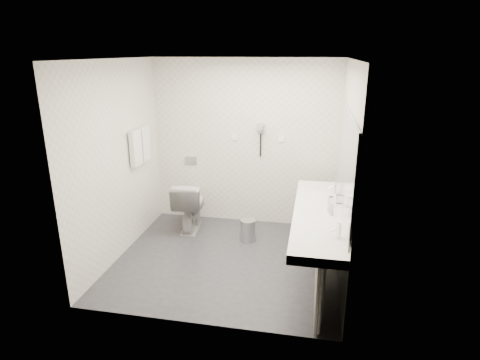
# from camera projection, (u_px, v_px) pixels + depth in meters

# --- Properties ---
(floor) EXTENTS (2.80, 2.80, 0.00)m
(floor) POSITION_uv_depth(u_px,v_px,m) (227.00, 259.00, 5.18)
(floor) COLOR #2D2D33
(floor) RESTS_ON ground
(ceiling) EXTENTS (2.80, 2.80, 0.00)m
(ceiling) POSITION_uv_depth(u_px,v_px,m) (224.00, 59.00, 4.41)
(ceiling) COLOR white
(ceiling) RESTS_ON wall_back
(wall_back) EXTENTS (2.80, 0.00, 2.80)m
(wall_back) POSITION_uv_depth(u_px,v_px,m) (245.00, 144.00, 6.01)
(wall_back) COLOR silver
(wall_back) RESTS_ON floor
(wall_front) EXTENTS (2.80, 0.00, 2.80)m
(wall_front) POSITION_uv_depth(u_px,v_px,m) (193.00, 207.00, 3.58)
(wall_front) COLOR silver
(wall_front) RESTS_ON floor
(wall_left) EXTENTS (0.00, 2.60, 2.60)m
(wall_left) POSITION_uv_depth(u_px,v_px,m) (118.00, 161.00, 5.04)
(wall_left) COLOR silver
(wall_left) RESTS_ON floor
(wall_right) EXTENTS (0.00, 2.60, 2.60)m
(wall_right) POSITION_uv_depth(u_px,v_px,m) (345.00, 174.00, 4.54)
(wall_right) COLOR silver
(wall_right) RESTS_ON floor
(vanity_counter) EXTENTS (0.55, 2.20, 0.10)m
(vanity_counter) POSITION_uv_depth(u_px,v_px,m) (318.00, 215.00, 4.54)
(vanity_counter) COLOR white
(vanity_counter) RESTS_ON floor
(vanity_panel) EXTENTS (0.03, 2.15, 0.75)m
(vanity_panel) POSITION_uv_depth(u_px,v_px,m) (318.00, 249.00, 4.67)
(vanity_panel) COLOR gray
(vanity_panel) RESTS_ON floor
(vanity_post_near) EXTENTS (0.06, 0.06, 0.75)m
(vanity_post_near) POSITION_uv_depth(u_px,v_px,m) (321.00, 301.00, 3.69)
(vanity_post_near) COLOR silver
(vanity_post_near) RESTS_ON floor
(vanity_post_far) EXTENTS (0.06, 0.06, 0.75)m
(vanity_post_far) POSITION_uv_depth(u_px,v_px,m) (321.00, 215.00, 5.64)
(vanity_post_far) COLOR silver
(vanity_post_far) RESTS_ON floor
(mirror) EXTENTS (0.02, 2.20, 1.05)m
(mirror) POSITION_uv_depth(u_px,v_px,m) (346.00, 161.00, 4.30)
(mirror) COLOR #B2BCC6
(mirror) RESTS_ON wall_right
(basin_near) EXTENTS (0.40, 0.31, 0.05)m
(basin_near) POSITION_uv_depth(u_px,v_px,m) (318.00, 237.00, 3.93)
(basin_near) COLOR white
(basin_near) RESTS_ON vanity_counter
(basin_far) EXTENTS (0.40, 0.31, 0.05)m
(basin_far) POSITION_uv_depth(u_px,v_px,m) (318.00, 193.00, 5.14)
(basin_far) COLOR white
(basin_far) RESTS_ON vanity_counter
(faucet_near) EXTENTS (0.04, 0.04, 0.15)m
(faucet_near) POSITION_uv_depth(u_px,v_px,m) (339.00, 231.00, 3.86)
(faucet_near) COLOR silver
(faucet_near) RESTS_ON vanity_counter
(faucet_far) EXTENTS (0.04, 0.04, 0.15)m
(faucet_far) POSITION_uv_depth(u_px,v_px,m) (334.00, 188.00, 5.08)
(faucet_far) COLOR silver
(faucet_far) RESTS_ON vanity_counter
(soap_bottle_a) EXTENTS (0.07, 0.07, 0.12)m
(soap_bottle_a) POSITION_uv_depth(u_px,v_px,m) (330.00, 208.00, 4.47)
(soap_bottle_a) COLOR silver
(soap_bottle_a) RESTS_ON vanity_counter
(soap_bottle_c) EXTENTS (0.05, 0.05, 0.11)m
(soap_bottle_c) POSITION_uv_depth(u_px,v_px,m) (332.00, 211.00, 4.40)
(soap_bottle_c) COLOR silver
(soap_bottle_c) RESTS_ON vanity_counter
(glass_left) EXTENTS (0.06, 0.06, 0.11)m
(glass_left) POSITION_uv_depth(u_px,v_px,m) (331.00, 201.00, 4.67)
(glass_left) COLOR silver
(glass_left) RESTS_ON vanity_counter
(glass_right) EXTENTS (0.07, 0.07, 0.11)m
(glass_right) POSITION_uv_depth(u_px,v_px,m) (338.00, 199.00, 4.74)
(glass_right) COLOR silver
(glass_right) RESTS_ON vanity_counter
(toilet) EXTENTS (0.50, 0.79, 0.76)m
(toilet) POSITION_uv_depth(u_px,v_px,m) (190.00, 205.00, 5.98)
(toilet) COLOR white
(toilet) RESTS_ON floor
(flush_plate) EXTENTS (0.18, 0.02, 0.12)m
(flush_plate) POSITION_uv_depth(u_px,v_px,m) (191.00, 160.00, 6.24)
(flush_plate) COLOR #B2B5BA
(flush_plate) RESTS_ON wall_back
(pedal_bin) EXTENTS (0.23, 0.23, 0.30)m
(pedal_bin) POSITION_uv_depth(u_px,v_px,m) (248.00, 231.00, 5.66)
(pedal_bin) COLOR #B2B5BA
(pedal_bin) RESTS_ON floor
(bin_lid) EXTENTS (0.22, 0.22, 0.02)m
(bin_lid) POSITION_uv_depth(u_px,v_px,m) (248.00, 220.00, 5.61)
(bin_lid) COLOR #B2B5BA
(bin_lid) RESTS_ON pedal_bin
(towel_rail) EXTENTS (0.02, 0.62, 0.02)m
(towel_rail) POSITION_uv_depth(u_px,v_px,m) (138.00, 130.00, 5.46)
(towel_rail) COLOR silver
(towel_rail) RESTS_ON wall_left
(towel_near) EXTENTS (0.07, 0.24, 0.48)m
(towel_near) POSITION_uv_depth(u_px,v_px,m) (136.00, 148.00, 5.39)
(towel_near) COLOR white
(towel_near) RESTS_ON towel_rail
(towel_far) EXTENTS (0.07, 0.24, 0.48)m
(towel_far) POSITION_uv_depth(u_px,v_px,m) (144.00, 144.00, 5.65)
(towel_far) COLOR white
(towel_far) RESTS_ON towel_rail
(dryer_cradle) EXTENTS (0.10, 0.04, 0.14)m
(dryer_cradle) POSITION_uv_depth(u_px,v_px,m) (261.00, 128.00, 5.86)
(dryer_cradle) COLOR gray
(dryer_cradle) RESTS_ON wall_back
(dryer_barrel) EXTENTS (0.08, 0.14, 0.08)m
(dryer_barrel) POSITION_uv_depth(u_px,v_px,m) (260.00, 127.00, 5.78)
(dryer_barrel) COLOR gray
(dryer_barrel) RESTS_ON dryer_cradle
(dryer_cord) EXTENTS (0.02, 0.02, 0.35)m
(dryer_cord) POSITION_uv_depth(u_px,v_px,m) (261.00, 145.00, 5.92)
(dryer_cord) COLOR black
(dryer_cord) RESTS_ON dryer_cradle
(switch_plate_a) EXTENTS (0.09, 0.02, 0.09)m
(switch_plate_a) POSITION_uv_depth(u_px,v_px,m) (235.00, 137.00, 5.99)
(switch_plate_a) COLOR white
(switch_plate_a) RESTS_ON wall_back
(switch_plate_b) EXTENTS (0.09, 0.02, 0.09)m
(switch_plate_b) POSITION_uv_depth(u_px,v_px,m) (281.00, 139.00, 5.87)
(switch_plate_b) COLOR white
(switch_plate_b) RESTS_ON wall_back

